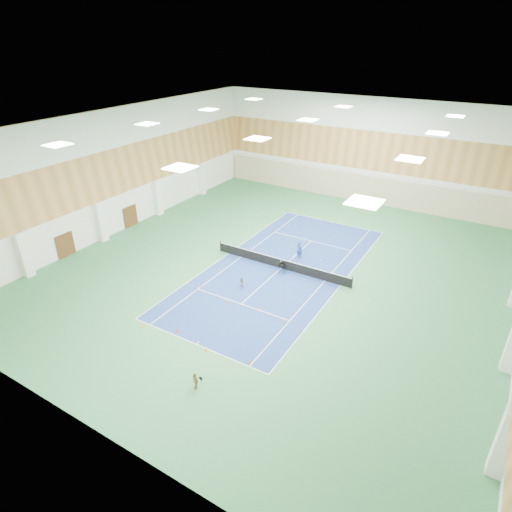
# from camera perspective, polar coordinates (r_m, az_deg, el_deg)

# --- Properties ---
(ground) EXTENTS (40.00, 40.00, 0.00)m
(ground) POSITION_cam_1_polar(r_m,az_deg,el_deg) (37.26, 3.34, -1.67)
(ground) COLOR #307243
(ground) RESTS_ON ground
(room_shell) EXTENTS (36.00, 40.00, 12.00)m
(room_shell) POSITION_cam_1_polar(r_m,az_deg,el_deg) (34.71, 3.61, 6.99)
(room_shell) COLOR white
(room_shell) RESTS_ON ground
(wood_cladding) EXTENTS (36.00, 40.00, 8.00)m
(wood_cladding) POSITION_cam_1_polar(r_m,az_deg,el_deg) (34.06, 3.71, 10.14)
(wood_cladding) COLOR #C68949
(wood_cladding) RESTS_ON room_shell
(ceiling_light_grid) EXTENTS (21.40, 25.40, 0.06)m
(ceiling_light_grid) POSITION_cam_1_polar(r_m,az_deg,el_deg) (33.09, 3.92, 16.62)
(ceiling_light_grid) COLOR white
(ceiling_light_grid) RESTS_ON room_shell
(court_surface) EXTENTS (10.97, 23.77, 0.01)m
(court_surface) POSITION_cam_1_polar(r_m,az_deg,el_deg) (37.26, 3.34, -1.66)
(court_surface) COLOR navy
(court_surface) RESTS_ON ground
(tennis_balls_scatter) EXTENTS (10.57, 22.77, 0.07)m
(tennis_balls_scatter) POSITION_cam_1_polar(r_m,az_deg,el_deg) (37.24, 3.34, -1.61)
(tennis_balls_scatter) COLOR #C4E326
(tennis_balls_scatter) RESTS_ON ground
(tennis_net) EXTENTS (12.80, 0.10, 1.10)m
(tennis_net) POSITION_cam_1_polar(r_m,az_deg,el_deg) (36.99, 3.36, -0.93)
(tennis_net) COLOR black
(tennis_net) RESTS_ON ground
(back_curtain) EXTENTS (35.40, 0.16, 3.20)m
(back_curtain) POSITION_cam_1_polar(r_m,az_deg,el_deg) (53.52, 13.48, 8.84)
(back_curtain) COLOR #C6B793
(back_curtain) RESTS_ON ground
(door_left_a) EXTENTS (0.08, 1.80, 2.20)m
(door_left_a) POSITION_cam_1_polar(r_m,az_deg,el_deg) (42.46, -24.08, 1.33)
(door_left_a) COLOR #593319
(door_left_a) RESTS_ON ground
(door_left_b) EXTENTS (0.08, 1.80, 2.20)m
(door_left_b) POSITION_cam_1_polar(r_m,az_deg,el_deg) (46.92, -16.41, 5.12)
(door_left_b) COLOR #593319
(door_left_b) RESTS_ON ground
(coach) EXTENTS (0.68, 0.53, 1.66)m
(coach) POSITION_cam_1_polar(r_m,az_deg,el_deg) (38.74, 5.82, 0.83)
(coach) COLOR #214399
(coach) RESTS_ON ground
(child_court) EXTENTS (0.62, 0.59, 1.01)m
(child_court) POSITION_cam_1_polar(r_m,az_deg,el_deg) (34.17, -1.89, -3.60)
(child_court) COLOR gray
(child_court) RESTS_ON ground
(child_apron) EXTENTS (0.70, 0.47, 1.10)m
(child_apron) POSITION_cam_1_polar(r_m,az_deg,el_deg) (25.75, -8.12, -16.12)
(child_apron) COLOR #9F875B
(child_apron) RESTS_ON ground
(ball_cart) EXTENTS (0.62, 0.62, 0.93)m
(ball_cart) POSITION_cam_1_polar(r_m,az_deg,el_deg) (36.32, 3.49, -1.66)
(ball_cart) COLOR black
(ball_cart) RESTS_ON ground
(cone_svc_a) EXTENTS (0.19, 0.19, 0.21)m
(cone_svc_a) POSITION_cam_1_polar(r_m,az_deg,el_deg) (34.79, -7.26, -3.99)
(cone_svc_a) COLOR #FB420D
(cone_svc_a) RESTS_ON ground
(cone_svc_b) EXTENTS (0.18, 0.18, 0.19)m
(cone_svc_b) POSITION_cam_1_polar(r_m,az_deg,el_deg) (32.68, -3.81, -6.11)
(cone_svc_b) COLOR #D5550B
(cone_svc_b) RESTS_ON ground
(cone_svc_c) EXTENTS (0.17, 0.17, 0.19)m
(cone_svc_c) POSITION_cam_1_polar(r_m,az_deg,el_deg) (31.98, 0.55, -6.90)
(cone_svc_c) COLOR #F34B0C
(cone_svc_c) RESTS_ON ground
(cone_svc_d) EXTENTS (0.18, 0.18, 0.20)m
(cone_svc_d) POSITION_cam_1_polar(r_m,az_deg,el_deg) (30.69, 3.52, -8.63)
(cone_svc_d) COLOR #FF640D
(cone_svc_d) RESTS_ON ground
(cone_base_a) EXTENTS (0.20, 0.20, 0.22)m
(cone_base_a) POSITION_cam_1_polar(r_m,az_deg,el_deg) (31.21, -14.88, -8.94)
(cone_base_a) COLOR orange
(cone_base_a) RESTS_ON ground
(cone_base_b) EXTENTS (0.20, 0.20, 0.22)m
(cone_base_b) POSITION_cam_1_polar(r_m,az_deg,el_deg) (30.23, -10.31, -9.72)
(cone_base_b) COLOR #FF460D
(cone_base_b) RESTS_ON ground
(cone_base_c) EXTENTS (0.22, 0.22, 0.24)m
(cone_base_c) POSITION_cam_1_polar(r_m,az_deg,el_deg) (28.37, -6.65, -12.27)
(cone_base_c) COLOR orange
(cone_base_c) RESTS_ON ground
(cone_base_d) EXTENTS (0.22, 0.22, 0.24)m
(cone_base_d) POSITION_cam_1_polar(r_m,az_deg,el_deg) (27.30, -0.87, -13.93)
(cone_base_d) COLOR #FF620D
(cone_base_d) RESTS_ON ground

